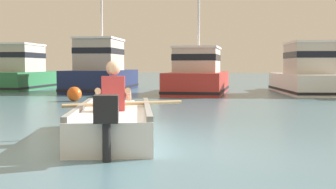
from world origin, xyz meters
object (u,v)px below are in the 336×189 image
rowboat_with_person (115,121)px  moored_boat_green (26,73)px  moored_boat_red (198,76)px  moored_boat_navy (102,72)px  mooring_buoy (74,94)px  moored_boat_white (306,75)px

rowboat_with_person → moored_boat_green: size_ratio=0.64×
moored_boat_red → moored_boat_navy: bearing=174.1°
moored_boat_navy → moored_boat_red: 4.41m
moored_boat_navy → mooring_buoy: 5.49m
moored_boat_red → moored_boat_white: 4.33m
moored_boat_green → moored_boat_red: (8.50, -1.04, -0.09)m
moored_boat_white → mooring_buoy: size_ratio=12.43×
moored_boat_white → mooring_buoy: bearing=-141.5°
moored_boat_green → mooring_buoy: 8.02m
moored_boat_red → mooring_buoy: size_ratio=11.92×
rowboat_with_person → moored_boat_red: size_ratio=0.67×
moored_boat_navy → moored_boat_red: bearing=-5.9°
moored_boat_red → mooring_buoy: moored_boat_red is taller
moored_boat_green → mooring_buoy: (5.43, -5.88, -0.56)m
moored_boat_green → moored_boat_navy: size_ratio=0.95×
moored_boat_navy → moored_boat_white: moored_boat_navy is taller
moored_boat_white → mooring_buoy: 9.32m
moored_boat_red → mooring_buoy: bearing=-122.3°
rowboat_with_person → moored_boat_red: moored_boat_red is taller
moored_boat_green → moored_boat_navy: 4.16m
moored_boat_red → moored_boat_white: bearing=12.7°
moored_boat_navy → mooring_buoy: moored_boat_navy is taller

